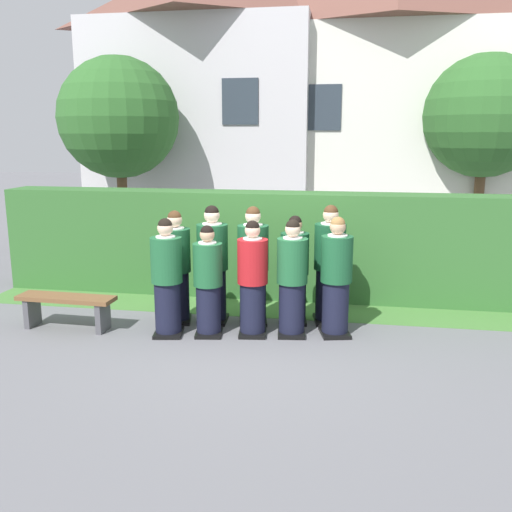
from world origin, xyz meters
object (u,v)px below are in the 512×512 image
Objects in this scene: student_front_row_3 at (292,281)px; student_rear_row_2 at (253,268)px; student_front_row_0 at (167,280)px; student_rear_row_0 at (176,270)px; student_rear_row_1 at (213,267)px; student_front_row_1 at (208,284)px; student_rear_row_4 at (329,267)px; wooden_bench at (66,305)px; student_rear_row_3 at (294,272)px; student_in_red_blazer at (253,281)px; student_front_row_4 at (336,280)px.

student_rear_row_2 is (-0.61, 0.42, 0.05)m from student_front_row_3.
student_front_row_0 is 0.55m from student_rear_row_0.
student_rear_row_0 is (-1.72, 0.26, 0.02)m from student_front_row_3.
student_front_row_3 is 0.93× the size of student_rear_row_1.
student_front_row_1 is at bearing -37.57° from student_rear_row_0.
student_rear_row_4 is 1.23× the size of wooden_bench.
student_rear_row_2 reaches higher than student_rear_row_3.
student_rear_row_3 is at bearing 15.11° from wooden_bench.
student_rear_row_2 is (0.58, 0.06, -0.00)m from student_rear_row_1.
student_front_row_0 is 0.94× the size of student_rear_row_4.
student_front_row_3 is at bearing 8.86° from student_in_red_blazer.
student_rear_row_0 reaches higher than wooden_bench.
student_rear_row_0 is 0.95× the size of student_rear_row_4.
student_front_row_4 is (2.26, 0.39, 0.01)m from student_front_row_0.
student_front_row_4 reaches higher than wooden_bench.
student_rear_row_2 is 1.11m from student_rear_row_4.
student_front_row_3 is 1.74m from student_rear_row_0.
student_rear_row_1 is at bearing -171.22° from student_rear_row_3.
student_front_row_3 is (1.67, 0.29, -0.01)m from student_front_row_0.
student_rear_row_1 is at bearing -173.83° from student_rear_row_2.
student_front_row_4 is 0.56m from student_rear_row_4.
student_rear_row_1 reaches higher than student_front_row_3.
student_rear_row_3 is at bearing 26.64° from student_front_row_0.
student_front_row_0 reaches higher than student_in_red_blazer.
student_front_row_4 reaches higher than student_in_red_blazer.
wooden_bench is (-3.64, -0.95, -0.48)m from student_rear_row_4.
student_rear_row_4 reaches higher than wooden_bench.
student_in_red_blazer is 1.13m from student_front_row_4.
student_rear_row_1 reaches higher than student_front_row_1.
student_rear_row_0 is 0.96× the size of student_rear_row_2.
student_rear_row_1 reaches higher than wooden_bench.
wooden_bench is at bearing -165.35° from student_rear_row_4.
student_front_row_0 is 0.80m from student_rear_row_1.
student_rear_row_0 is at bearing 175.95° from student_front_row_4.
student_front_row_0 is 1.06× the size of student_front_row_1.
student_front_row_3 is at bearing -8.72° from student_rear_row_0.
student_front_row_0 is 1.15× the size of wooden_bench.
wooden_bench is at bearing -176.87° from student_front_row_1.
student_front_row_3 is 1.25m from student_rear_row_1.
student_rear_row_2 reaches higher than student_front_row_1.
student_rear_row_4 reaches higher than student_rear_row_1.
student_front_row_4 is at bearing -15.03° from student_rear_row_2.
student_front_row_4 is at bearing 9.68° from student_front_row_0.
student_front_row_1 is at bearing -146.17° from student_rear_row_3.
student_front_row_0 is 1.55m from wooden_bench.
wooden_bench is (-1.44, -0.57, -0.44)m from student_rear_row_0.
student_front_row_4 is 3.80m from wooden_bench.
student_rear_row_2 is (1.06, 0.71, 0.05)m from student_front_row_0.
student_in_red_blazer is (1.15, 0.20, -0.02)m from student_front_row_0.
student_rear_row_0 is at bearing -170.71° from student_rear_row_3.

